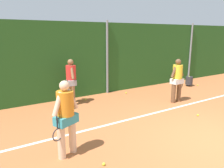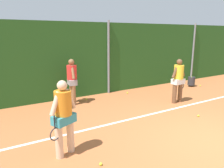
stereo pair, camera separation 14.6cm
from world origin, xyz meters
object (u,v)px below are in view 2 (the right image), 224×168
Objects in this scene: player_backcourt_far at (72,79)px; tennis_ball_0 at (101,164)px; tennis_ball_3 at (86,99)px; ball_hopper at (191,81)px; tennis_ball_4 at (127,93)px; tennis_ball_7 at (200,86)px; player_midcourt at (178,79)px; tennis_ball_5 at (198,116)px; player_foreground_near at (63,114)px.

tennis_ball_0 is (-0.98, -4.17, -0.94)m from player_backcourt_far.
tennis_ball_3 is at bearing 111.42° from player_backcourt_far.
tennis_ball_4 is at bearing 171.44° from ball_hopper.
player_backcourt_far is 26.30× the size of tennis_ball_0.
ball_hopper is 0.55m from tennis_ball_7.
tennis_ball_7 is at bearing 19.28° from player_midcourt.
tennis_ball_5 is at bearing -55.98° from tennis_ball_3.
player_foreground_near is at bearing -161.60° from tennis_ball_7.
tennis_ball_4 is 4.11m from tennis_ball_7.
player_foreground_near reaches higher than tennis_ball_7.
tennis_ball_3 is at bearing 172.29° from tennis_ball_7.
tennis_ball_4 is 1.00× the size of tennis_ball_7.
player_backcourt_far is at bearing 76.82° from tennis_ball_0.
ball_hopper is at bearing -8.56° from tennis_ball_4.
tennis_ball_3 is 2.00m from tennis_ball_4.
tennis_ball_0 is 8.41m from tennis_ball_7.
ball_hopper is 7.78× the size of tennis_ball_4.
tennis_ball_0 is at bearing -155.46° from tennis_ball_7.
tennis_ball_4 is 3.53m from tennis_ball_5.
player_midcourt is at bearing 70.20° from player_backcourt_far.
player_foreground_near is at bearing 121.47° from tennis_ball_0.
player_backcourt_far is at bearing 175.89° from ball_hopper.
player_foreground_near is 5.45m from tennis_ball_4.
player_midcourt is 0.99× the size of player_backcourt_far.
player_backcourt_far reaches higher than ball_hopper.
player_midcourt is 5.16m from tennis_ball_0.
tennis_ball_3 is at bearing 124.02° from tennis_ball_5.
player_midcourt is (5.06, 1.42, 0.00)m from player_foreground_near.
tennis_ball_3 is (-2.96, 2.10, -0.93)m from player_midcourt.
tennis_ball_4 is (2.00, -0.05, 0.00)m from tennis_ball_3.
tennis_ball_5 is at bearing -83.46° from tennis_ball_4.
player_backcourt_far is 1.15m from tennis_ball_3.
player_midcourt is at bearing -64.84° from tennis_ball_4.
player_foreground_near is at bearing -14.63° from player_backcourt_far.
tennis_ball_0 is 1.00× the size of tennis_ball_3.
tennis_ball_4 is at bearing 111.82° from player_midcourt.
tennis_ball_3 is 1.00× the size of tennis_ball_7.
tennis_ball_7 is at bearing -27.64° from ball_hopper.
player_midcourt is 2.45m from tennis_ball_4.
tennis_ball_0 and tennis_ball_3 have the same top height.
tennis_ball_4 is 1.00× the size of tennis_ball_5.
ball_hopper reaches higher than tennis_ball_7.
ball_hopper is at bearing 42.80° from tennis_ball_5.
tennis_ball_7 is at bearing 24.54° from tennis_ball_0.
ball_hopper is 4.37m from tennis_ball_5.
player_foreground_near reaches higher than tennis_ball_0.
ball_hopper is 8.12m from tennis_ball_0.
ball_hopper reaches higher than tennis_ball_4.
tennis_ball_5 is at bearing 10.60° from tennis_ball_0.
tennis_ball_3 is at bearing 173.97° from ball_hopper.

